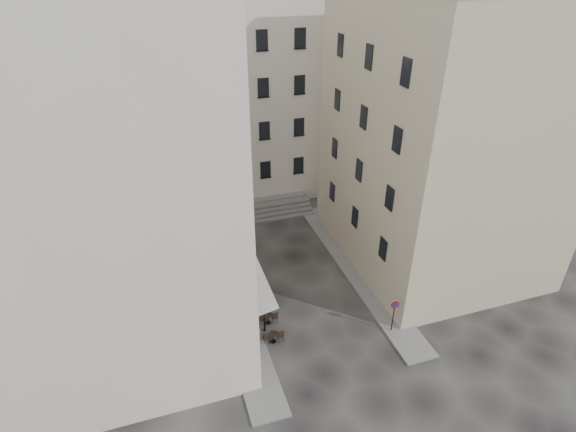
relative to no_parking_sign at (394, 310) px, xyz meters
name	(u,v)px	position (x,y,z in m)	size (l,w,h in m)	color
ground	(310,309)	(-3.93, 3.37, -1.69)	(90.00, 90.00, 0.00)	black
sidewalk_left	(228,284)	(-8.43, 7.37, -1.63)	(2.00, 22.00, 0.12)	slate
sidewalk_right	(354,268)	(0.57, 6.37, -1.63)	(2.00, 18.00, 0.12)	slate
building_left	(103,161)	(-14.43, 6.37, 8.62)	(12.20, 16.20, 20.60)	beige
building_right	(445,134)	(6.57, 6.87, 7.62)	(12.20, 14.20, 18.60)	#C6BA93
building_back	(227,89)	(-4.93, 22.37, 7.62)	(18.20, 10.20, 18.60)	beige
cafe_storefront	(238,289)	(-8.25, 4.37, 0.19)	(1.74, 7.30, 3.50)	#48110A
stone_steps	(260,210)	(-3.93, 15.94, -1.29)	(9.00, 3.15, 0.80)	#5B5956
bollard_near	(265,324)	(-7.18, 2.37, -1.16)	(0.12, 0.12, 0.98)	black
bollard_mid	(251,288)	(-7.18, 5.87, -1.16)	(0.12, 0.12, 0.98)	black
bollard_far	(239,259)	(-7.18, 9.37, -1.16)	(0.12, 0.12, 0.98)	black
no_parking_sign	(394,310)	(0.00, 0.00, 0.00)	(0.54, 0.15, 2.38)	black
bistro_table_a	(273,336)	(-6.94, 1.38, -1.26)	(1.19, 0.56, 0.83)	black
bistro_table_b	(268,318)	(-6.80, 2.95, -1.27)	(1.17, 0.55, 0.83)	black
bistro_table_c	(257,301)	(-7.10, 4.59, -1.22)	(1.31, 0.61, 0.92)	black
bistro_table_d	(255,285)	(-6.81, 6.23, -1.27)	(1.17, 0.55, 0.82)	black
bistro_table_e	(253,275)	(-6.66, 7.27, -1.23)	(1.28, 0.60, 0.90)	black
pedestrian	(252,275)	(-6.84, 6.77, -0.83)	(0.63, 0.41, 1.72)	black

